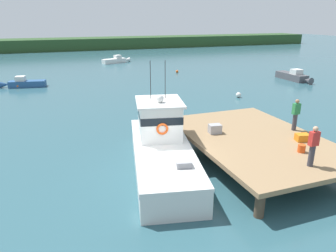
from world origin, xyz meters
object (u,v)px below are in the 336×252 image
object	(u,v)px
deckhand_further_back	(296,114)
moored_boat_outer_mooring	(24,83)
mooring_buoy_outer	(238,95)
mooring_buoy_spare_mooring	(18,86)
mooring_buoy_channel_marker	(177,71)
bait_bucket	(302,148)
moored_boat_off_the_point	(116,60)
crate_single_far	(302,137)
crate_stack_near_edge	(215,129)
main_fishing_boat	(161,145)
deckhand_by_the_boat	(313,145)
moored_boat_far_right	(294,76)

from	to	relation	value
deckhand_further_back	moored_boat_outer_mooring	world-z (taller)	deckhand_further_back
mooring_buoy_outer	mooring_buoy_spare_mooring	bearing A→B (deg)	149.07
deckhand_further_back	mooring_buoy_channel_marker	world-z (taller)	deckhand_further_back
bait_bucket	moored_boat_off_the_point	distance (m)	39.60
moored_boat_outer_mooring	crate_single_far	bearing A→B (deg)	-60.81
crate_stack_near_edge	moored_boat_outer_mooring	world-z (taller)	crate_stack_near_edge
mooring_buoy_channel_marker	deckhand_further_back	bearing A→B (deg)	-98.35
main_fishing_boat	bait_bucket	world-z (taller)	main_fishing_boat
bait_bucket	deckhand_by_the_boat	bearing A→B (deg)	-118.39
bait_bucket	moored_boat_far_right	xyz separation A→B (m)	(15.73, 18.46, -0.93)
moored_boat_off_the_point	mooring_buoy_channel_marker	size ratio (longest dim) A/B	13.79
mooring_buoy_outer	moored_boat_far_right	bearing A→B (deg)	25.43
mooring_buoy_spare_mooring	moored_boat_far_right	bearing A→B (deg)	-12.28
mooring_buoy_channel_marker	deckhand_by_the_boat	bearing A→B (deg)	-101.75
deckhand_further_back	moored_boat_off_the_point	xyz separation A→B (m)	(-1.72, 37.22, -1.66)
deckhand_further_back	mooring_buoy_spare_mooring	distance (m)	26.76
moored_boat_far_right	moored_boat_off_the_point	world-z (taller)	moored_boat_far_right
bait_bucket	deckhand_further_back	world-z (taller)	deckhand_further_back
moored_boat_outer_mooring	mooring_buoy_spare_mooring	distance (m)	0.65
moored_boat_outer_mooring	mooring_buoy_channel_marker	distance (m)	17.98
main_fishing_boat	mooring_buoy_outer	bearing A→B (deg)	43.87
bait_bucket	mooring_buoy_outer	distance (m)	14.75
moored_boat_off_the_point	deckhand_further_back	bearing A→B (deg)	-87.35
crate_single_far	mooring_buoy_outer	bearing A→B (deg)	70.06
main_fishing_boat	deckhand_further_back	size ratio (longest dim) A/B	6.11
moored_boat_outer_mooring	mooring_buoy_outer	world-z (taller)	moored_boat_outer_mooring
deckhand_by_the_boat	moored_boat_off_the_point	size ratio (longest dim) A/B	0.35
main_fishing_boat	moored_boat_off_the_point	distance (m)	36.74
mooring_buoy_spare_mooring	mooring_buoy_channel_marker	size ratio (longest dim) A/B	1.29
deckhand_further_back	moored_boat_outer_mooring	bearing A→B (deg)	121.87
crate_single_far	moored_boat_outer_mooring	xyz separation A→B (m)	(-13.37, 23.94, -0.99)
main_fishing_boat	deckhand_further_back	world-z (taller)	main_fishing_boat
main_fishing_boat	crate_single_far	distance (m)	6.63
moored_boat_far_right	mooring_buoy_outer	xyz separation A→B (m)	(-10.19, -4.84, -0.21)
crate_single_far	mooring_buoy_outer	world-z (taller)	crate_single_far
mooring_buoy_spare_mooring	bait_bucket	bearing A→B (deg)	-62.31
crate_single_far	mooring_buoy_spare_mooring	world-z (taller)	crate_single_far
crate_stack_near_edge	deckhand_further_back	distance (m)	4.19
moored_boat_off_the_point	crate_single_far	bearing A→B (deg)	-88.45
main_fishing_boat	bait_bucket	distance (m)	6.19
crate_single_far	crate_stack_near_edge	world-z (taller)	crate_stack_near_edge
crate_single_far	moored_boat_off_the_point	world-z (taller)	crate_single_far
deckhand_by_the_boat	deckhand_further_back	distance (m)	4.23
bait_bucket	moored_boat_outer_mooring	distance (m)	27.90
moored_boat_off_the_point	bait_bucket	bearing A→B (deg)	-89.90
crate_stack_near_edge	deckhand_further_back	world-z (taller)	deckhand_further_back
bait_bucket	main_fishing_boat	bearing A→B (deg)	148.48
deckhand_further_back	moored_boat_far_right	world-z (taller)	deckhand_further_back
main_fishing_boat	deckhand_by_the_boat	xyz separation A→B (m)	(4.62, -4.41, 1.05)
crate_single_far	mooring_buoy_outer	distance (m)	13.44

